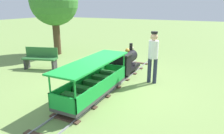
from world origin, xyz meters
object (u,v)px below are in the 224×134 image
locomotive (125,61)px  conductor_person (153,53)px  oak_tree_near (54,2)px  passenger_car (94,83)px  park_bench (41,58)px

locomotive → conductor_person: (1.09, -0.36, 0.47)m
conductor_person → locomotive: bearing=161.8°
conductor_person → oak_tree_near: (-5.35, 1.86, 1.56)m
passenger_car → oak_tree_near: 5.96m
locomotive → park_bench: (-3.18, -0.76, -0.07)m
park_bench → locomotive: bearing=13.4°
passenger_car → conductor_person: conductor_person is taller
passenger_car → conductor_person: bearing=58.1°
passenger_car → oak_tree_near: bearing=139.8°
park_bench → passenger_car: bearing=-22.9°
passenger_car → park_bench: passenger_car is taller
conductor_person → park_bench: (-4.26, -0.40, -0.54)m
conductor_person → oak_tree_near: 5.88m
passenger_car → conductor_person: size_ratio=1.67×
locomotive → conductor_person: bearing=-18.2°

